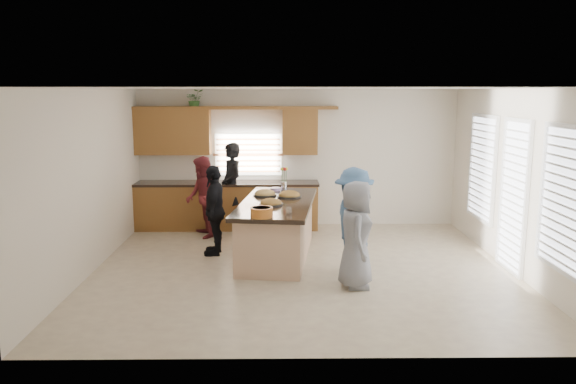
{
  "coord_description": "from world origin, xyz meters",
  "views": [
    {
      "loc": [
        -0.33,
        -8.47,
        2.76
      ],
      "look_at": [
        -0.22,
        0.45,
        1.15
      ],
      "focal_mm": 35.0,
      "sensor_mm": 36.0,
      "label": 1
    }
  ],
  "objects_px": {
    "salad_bowl": "(262,212)",
    "woman_right_front": "(356,235)",
    "woman_left_back": "(232,187)",
    "island": "(277,230)",
    "woman_left_mid": "(202,197)",
    "woman_right_back": "(354,221)",
    "woman_left_front": "(215,210)"
  },
  "relations": [
    {
      "from": "woman_right_back",
      "to": "woman_right_front",
      "type": "relative_size",
      "value": 1.07
    },
    {
      "from": "woman_left_back",
      "to": "woman_right_front",
      "type": "distance_m",
      "value": 3.98
    },
    {
      "from": "woman_left_back",
      "to": "woman_left_mid",
      "type": "height_order",
      "value": "woman_left_back"
    },
    {
      "from": "woman_left_front",
      "to": "woman_right_front",
      "type": "relative_size",
      "value": 1.0
    },
    {
      "from": "salad_bowl",
      "to": "woman_right_front",
      "type": "distance_m",
      "value": 1.4
    },
    {
      "from": "woman_left_front",
      "to": "woman_right_back",
      "type": "bearing_deg",
      "value": 65.8
    },
    {
      "from": "woman_left_back",
      "to": "woman_right_back",
      "type": "relative_size",
      "value": 1.07
    },
    {
      "from": "salad_bowl",
      "to": "woman_left_front",
      "type": "bearing_deg",
      "value": 122.05
    },
    {
      "from": "island",
      "to": "woman_left_back",
      "type": "xyz_separation_m",
      "value": [
        -0.92,
        1.9,
        0.42
      ]
    },
    {
      "from": "woman_left_back",
      "to": "woman_right_front",
      "type": "bearing_deg",
      "value": 3.47
    },
    {
      "from": "island",
      "to": "woman_right_front",
      "type": "distance_m",
      "value": 1.9
    },
    {
      "from": "woman_left_mid",
      "to": "woman_left_front",
      "type": "height_order",
      "value": "woman_left_mid"
    },
    {
      "from": "salad_bowl",
      "to": "woman_left_front",
      "type": "distance_m",
      "value": 1.61
    },
    {
      "from": "woman_left_mid",
      "to": "woman_right_back",
      "type": "xyz_separation_m",
      "value": [
        2.59,
        -2.19,
        0.04
      ]
    },
    {
      "from": "woman_left_back",
      "to": "woman_left_front",
      "type": "xyz_separation_m",
      "value": [
        -0.14,
        -1.74,
        -0.11
      ]
    },
    {
      "from": "salad_bowl",
      "to": "woman_right_front",
      "type": "xyz_separation_m",
      "value": [
        1.34,
        -0.31,
        -0.26
      ]
    },
    {
      "from": "woman_left_back",
      "to": "woman_right_front",
      "type": "relative_size",
      "value": 1.14
    },
    {
      "from": "woman_left_back",
      "to": "woman_left_mid",
      "type": "distance_m",
      "value": 0.8
    },
    {
      "from": "woman_left_front",
      "to": "woman_right_front",
      "type": "height_order",
      "value": "woman_left_front"
    },
    {
      "from": "woman_left_back",
      "to": "island",
      "type": "bearing_deg",
      "value": -1.62
    },
    {
      "from": "woman_left_mid",
      "to": "salad_bowl",
      "type": "bearing_deg",
      "value": 7.68
    },
    {
      "from": "woman_left_back",
      "to": "woman_left_mid",
      "type": "bearing_deg",
      "value": -66.54
    },
    {
      "from": "woman_left_back",
      "to": "woman_right_back",
      "type": "distance_m",
      "value": 3.5
    },
    {
      "from": "salad_bowl",
      "to": "woman_left_front",
      "type": "relative_size",
      "value": 0.21
    },
    {
      "from": "woman_right_front",
      "to": "island",
      "type": "bearing_deg",
      "value": 40.24
    },
    {
      "from": "salad_bowl",
      "to": "woman_left_front",
      "type": "height_order",
      "value": "woman_left_front"
    },
    {
      "from": "island",
      "to": "woman_left_front",
      "type": "relative_size",
      "value": 1.84
    },
    {
      "from": "island",
      "to": "woman_right_back",
      "type": "relative_size",
      "value": 1.72
    },
    {
      "from": "woman_left_front",
      "to": "island",
      "type": "bearing_deg",
      "value": 82.74
    },
    {
      "from": "woman_right_back",
      "to": "woman_right_front",
      "type": "bearing_deg",
      "value": 167.94
    },
    {
      "from": "salad_bowl",
      "to": "woman_right_back",
      "type": "distance_m",
      "value": 1.43
    },
    {
      "from": "island",
      "to": "woman_right_front",
      "type": "xyz_separation_m",
      "value": [
        1.12,
        -1.51,
        0.31
      ]
    }
  ]
}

